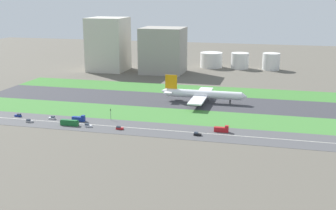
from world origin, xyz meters
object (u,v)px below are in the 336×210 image
Objects in this scene: car_4 at (88,126)px; truck_0 at (79,119)px; terminal_building at (108,44)px; car_2 at (18,115)px; car_0 at (29,121)px; truck_1 at (222,129)px; airliner at (202,94)px; car_3 at (119,128)px; car_1 at (197,134)px; hangar_building at (163,50)px; fuel_tank_west at (211,60)px; car_5 at (52,118)px; traffic_light at (111,113)px; fuel_tank_centre at (240,61)px; bus_0 at (69,123)px; fuel_tank_east at (271,62)px.

truck_0 is (-10.60, 10.00, 0.75)m from car_4.
truck_0 is at bearing -74.16° from terminal_building.
car_0 is (14.26, -10.00, 0.00)m from car_2.
truck_1 is at bearing -51.91° from terminal_building.
car_3 is (-36.16, -78.00, -5.31)m from airliner.
car_1 is at bearing -180.00° from car_4.
truck_0 is (43.60, -0.00, 0.75)m from car_2.
hangar_building is at bearing -69.79° from car_1.
hangar_building is at bearing -133.48° from fuel_tank_west.
car_5 is 1.00× the size of car_1.
car_0 and car_5 have the same top height.
truck_0 is (29.34, 10.00, 0.75)m from car_0.
car_4 is 1.00× the size of car_3.
car_4 is 193.27m from hangar_building.
car_4 is at bearing -113.55° from traffic_light.
car_5 is (24.75, 0.00, 0.00)m from car_2.
car_3 is 0.23× the size of fuel_tank_centre.
terminal_building is (-22.31, 192.00, 26.47)m from car_0.
car_2 is 75.22m from car_3.
airliner reaches higher than car_1.
car_3 and car_5 have the same top height.
truck_1 is at bearing -6.29° from traffic_light.
traffic_light reaches higher than bus_0.
fuel_tank_west is (79.51, 237.00, 7.21)m from car_0.
traffic_light is at bearing -98.24° from fuel_tank_west.
airliner is 159.64m from fuel_tank_centre.
truck_0 is 232.57m from fuel_tank_west.
truck_1 is 227.31m from fuel_tank_centre.
bus_0 is at bearing -109.26° from fuel_tank_centre.
car_2 is at bearing 180.00° from truck_0.
car_4 is at bearing 0.00° from car_1.
car_1 is 0.24× the size of fuel_tank_east.
terminal_building is at bearing 136.17° from airliner.
fuel_tank_centre is (82.81, 237.00, 6.61)m from bus_0.
bus_0 reaches higher than car_4.
terminal_building reaches higher than car_0.
truck_0 and truck_1 have the same top height.
car_0 is 0.18× the size of fuel_tank_west.
fuel_tank_west is at bearing 67.55° from car_2.
car_0 is at bearing 0.00° from bus_0.
car_0 is 261.62m from fuel_tank_centre.
car_3 is at bearing -180.00° from bus_0.
car_0 is at bearing -161.18° from truck_0.
truck_0 is 1.91× the size of car_5.
car_3 is 0.52× the size of truck_0.
car_0 is 196.73m from hangar_building.
car_0 is 51.17m from traffic_light.
truck_0 is at bearing -156.57° from traffic_light.
fuel_tank_centre is at bearing 31.40° from hangar_building.
car_0 is at bearing -175.25° from truck_1.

